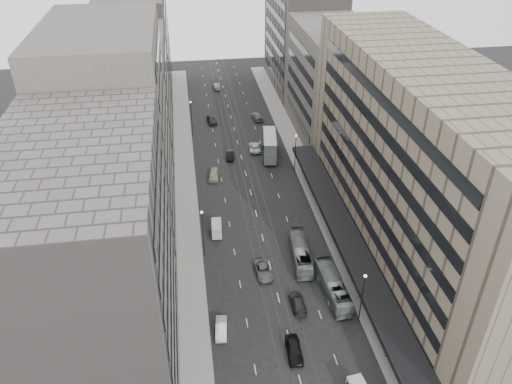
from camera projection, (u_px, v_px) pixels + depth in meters
ground at (280, 303)px, 69.40m from camera, size 220.00×220.00×0.00m
sidewalk_right at (303, 165)px, 102.15m from camera, size 4.00×125.00×0.15m
sidewalk_left at (185, 174)px, 99.15m from camera, size 4.00×125.00×0.15m
department_store at (420, 170)px, 70.74m from camera, size 19.20×60.00×30.00m
building_right_mid at (333, 82)px, 109.04m from camera, size 15.00×28.00×24.00m
building_right_far at (302, 36)px, 133.01m from camera, size 15.00×32.00×28.00m
building_left_a at (95, 276)px, 51.98m from camera, size 15.00×28.00×30.00m
building_left_b at (115, 143)px, 73.44m from camera, size 15.00×26.00×34.00m
building_left_c at (131, 102)px, 98.38m from camera, size 15.00×28.00×25.00m
building_left_d at (138, 46)px, 125.12m from camera, size 15.00×38.00×28.00m
lamp_right_near at (363, 293)px, 63.65m from camera, size 0.44×0.44×8.32m
lamp_right_far at (295, 149)px, 97.03m from camera, size 0.44×0.44×8.32m
lamp_left_near at (203, 228)px, 75.40m from camera, size 0.44×0.44×8.32m
lamp_left_far at (191, 114)px, 111.29m from camera, size 0.44×0.44×8.32m
bus_near at (333, 286)px, 70.03m from camera, size 2.96×10.75×2.97m
bus_far at (300, 253)px, 76.35m from camera, size 3.30×10.64×2.92m
double_decker at (270, 145)px, 103.91m from camera, size 3.87×9.45×5.02m
panel_van at (217, 228)px, 81.92m from camera, size 1.94×3.67×2.26m
sedan_0 at (294, 350)px, 61.57m from camera, size 2.04×4.67×1.57m
sedan_1 at (221, 328)px, 64.59m from camera, size 1.88×4.26×1.36m
sedan_2 at (263, 271)px, 74.06m from camera, size 2.43×4.89×1.33m
sedan_3 at (298, 302)px, 68.51m from camera, size 1.92×4.69×1.36m
sedan_4 at (214, 174)px, 97.53m from camera, size 2.56×5.08×1.66m
sedan_5 at (230, 155)px, 104.56m from camera, size 1.91×4.36×1.39m
sedan_6 at (255, 147)px, 107.57m from camera, size 2.76×5.31×1.43m
sedan_7 at (257, 116)px, 121.21m from camera, size 2.78×5.44×1.51m
sedan_8 at (212, 120)px, 119.40m from camera, size 2.54×5.19×1.70m
sedan_9 at (217, 86)px, 138.58m from camera, size 1.85×4.52×1.46m
pedestrian at (387, 352)px, 61.01m from camera, size 0.63×0.44×1.65m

